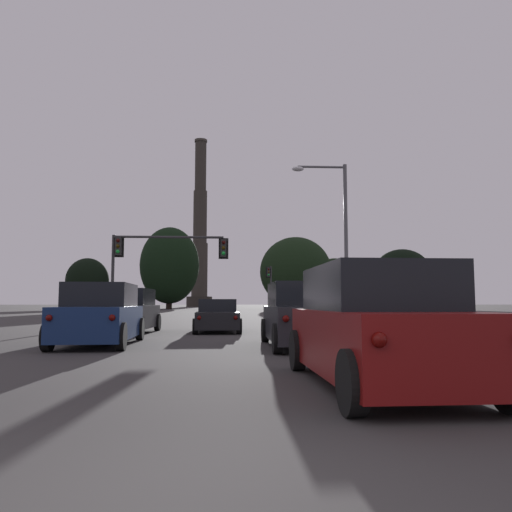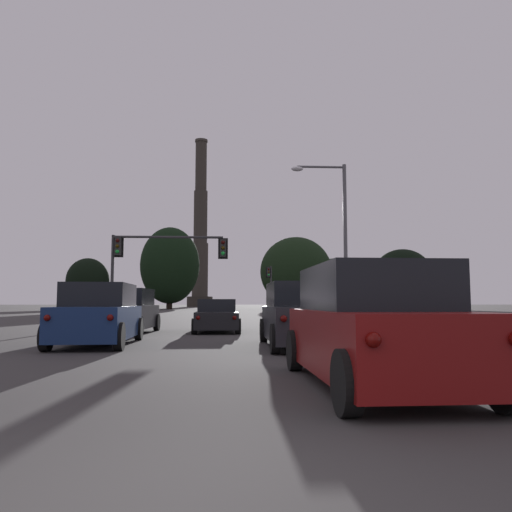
# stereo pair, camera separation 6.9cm
# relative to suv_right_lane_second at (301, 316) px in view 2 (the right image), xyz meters

# --- Properties ---
(suv_right_lane_second) EXTENTS (2.12, 4.91, 1.86)m
(suv_right_lane_second) POSITION_rel_suv_right_lane_second_xyz_m (0.00, 0.00, 0.00)
(suv_right_lane_second) COLOR #232328
(suv_right_lane_second) RESTS_ON ground_plane
(suv_left_lane_second) EXTENTS (2.30, 4.98, 1.86)m
(suv_left_lane_second) POSITION_rel_suv_right_lane_second_xyz_m (-6.01, 1.00, 0.00)
(suv_left_lane_second) COLOR navy
(suv_left_lane_second) RESTS_ON ground_plane
(suv_right_lane_third) EXTENTS (2.20, 4.94, 1.86)m
(suv_right_lane_third) POSITION_rel_suv_right_lane_second_xyz_m (0.14, -6.82, 0.00)
(suv_right_lane_third) COLOR maroon
(suv_right_lane_third) RESTS_ON ground_plane
(sedan_center_lane_front) EXTENTS (2.07, 4.74, 1.43)m
(sedan_center_lane_front) POSITION_rel_suv_right_lane_second_xyz_m (-2.62, 7.83, -0.23)
(sedan_center_lane_front) COLOR black
(sedan_center_lane_front) RESTS_ON ground_plane
(suv_left_lane_front) EXTENTS (2.24, 4.96, 1.86)m
(suv_left_lane_front) POSITION_rel_suv_right_lane_second_xyz_m (-6.36, 6.83, 0.00)
(suv_left_lane_front) COLOR #232328
(suv_left_lane_front) RESTS_ON ground_plane
(traffic_light_overhead_left) EXTENTS (6.91, 0.50, 5.22)m
(traffic_light_overhead_left) POSITION_rel_suv_right_lane_second_xyz_m (-6.48, 14.90, 3.15)
(traffic_light_overhead_left) COLOR #2D2D30
(traffic_light_overhead_left) RESTS_ON ground_plane
(traffic_light_far_right) EXTENTS (0.78, 0.50, 5.37)m
(traffic_light_far_right) POSITION_rel_suv_right_lane_second_xyz_m (2.59, 41.66, 2.64)
(traffic_light_far_right) COLOR #2D2D30
(traffic_light_far_right) RESTS_ON ground_plane
(street_lamp) EXTENTS (2.94, 0.36, 8.61)m
(street_lamp) POSITION_rel_suv_right_lane_second_xyz_m (3.60, 11.24, 4.36)
(street_lamp) COLOR #56565B
(street_lamp) RESTS_ON ground_plane
(smokestack) EXTENTS (7.44, 7.44, 49.78)m
(smokestack) POSITION_rel_suv_right_lane_second_xyz_m (-10.37, 131.52, 18.63)
(smokestack) COLOR #2B2722
(smokestack) RESTS_ON ground_plane
(treeline_right_mid) EXTENTS (7.61, 6.85, 9.25)m
(treeline_right_mid) POSITION_rel_suv_right_lane_second_xyz_m (-27.33, 76.63, 4.28)
(treeline_right_mid) COLOR black
(treeline_right_mid) RESTS_ON ground_plane
(treeline_far_right) EXTENTS (8.81, 7.92, 9.50)m
(treeline_far_right) POSITION_rel_suv_right_lane_second_xyz_m (17.70, 77.19, 4.35)
(treeline_far_right) COLOR black
(treeline_far_right) RESTS_ON ground_plane
(treeline_left_mid) EXTENTS (11.54, 10.39, 12.09)m
(treeline_left_mid) POSITION_rel_suv_right_lane_second_xyz_m (33.22, 84.72, 6.26)
(treeline_left_mid) COLOR black
(treeline_left_mid) RESTS_ON ground_plane
(treeline_far_left) EXTENTS (11.29, 10.16, 15.75)m
(treeline_far_left) POSITION_rel_suv_right_lane_second_xyz_m (-13.31, 81.72, 7.48)
(treeline_far_left) COLOR black
(treeline_far_left) RESTS_ON ground_plane
(treeline_center_right) EXTENTS (12.97, 11.67, 13.16)m
(treeline_center_right) POSITION_rel_suv_right_lane_second_xyz_m (10.16, 75.18, 5.94)
(treeline_center_right) COLOR black
(treeline_center_right) RESTS_ON ground_plane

